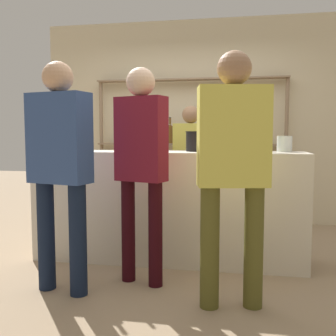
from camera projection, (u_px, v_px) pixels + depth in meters
ground_plane at (168, 260)px, 3.86m from camera, size 16.00×16.00×0.00m
bar_counter at (168, 206)px, 3.81m from camera, size 2.59×0.54×1.06m
back_wall at (192, 122)px, 5.57m from camera, size 4.19×0.12×2.80m
back_shelf at (190, 127)px, 5.40m from camera, size 2.61×0.18×1.98m
counter_bottle_0 at (235, 139)px, 3.65m from camera, size 0.08×0.08×0.31m
counter_bottle_1 at (60, 136)px, 3.88m from camera, size 0.09×0.09×0.37m
counter_bottle_2 at (82, 139)px, 3.88m from camera, size 0.07×0.07×0.30m
counter_bottle_3 at (223, 138)px, 3.82m from camera, size 0.09×0.09×0.32m
counter_bottle_4 at (267, 136)px, 3.55m from camera, size 0.09×0.09×0.38m
wine_glass at (220, 138)px, 3.59m from camera, size 0.08×0.08×0.18m
ice_bucket at (196, 141)px, 3.78m from camera, size 0.21×0.21×0.19m
cork_jar at (284, 144)px, 3.68m from camera, size 0.14×0.14×0.15m
customer_left at (60, 159)px, 2.99m from camera, size 0.51×0.31×1.78m
customer_center at (141, 156)px, 3.17m from camera, size 0.44×0.30×1.76m
server_behind_counter at (191, 160)px, 4.64m from camera, size 0.41×0.23×1.56m
customer_right at (233, 160)px, 2.72m from camera, size 0.52×0.31×1.80m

